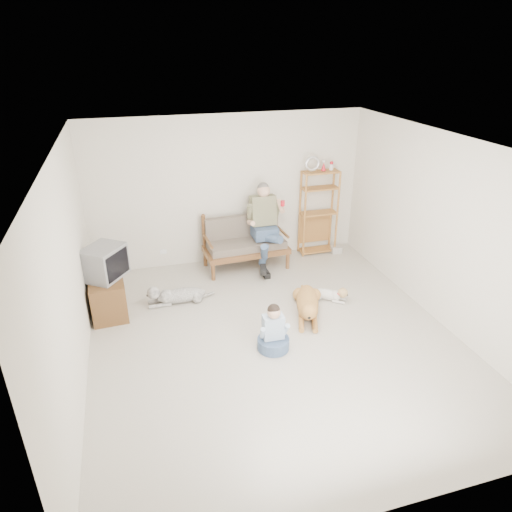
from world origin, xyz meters
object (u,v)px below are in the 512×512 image
object	(u,v)px
etagere	(318,212)
tv_stand	(107,295)
golden_retriever	(308,304)
loveseat	(245,241)

from	to	relation	value
etagere	tv_stand	world-z (taller)	etagere
etagere	golden_retriever	size ratio (longest dim) A/B	1.46
etagere	tv_stand	xyz separation A→B (m)	(-3.94, -1.16, -0.54)
loveseat	etagere	distance (m)	1.56
loveseat	golden_retriever	bearing A→B (deg)	-78.32
etagere	loveseat	bearing A→B (deg)	-172.67
loveseat	golden_retriever	world-z (taller)	loveseat
loveseat	tv_stand	size ratio (longest dim) A/B	1.65
tv_stand	golden_retriever	world-z (taller)	tv_stand
tv_stand	golden_retriever	bearing A→B (deg)	-20.58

